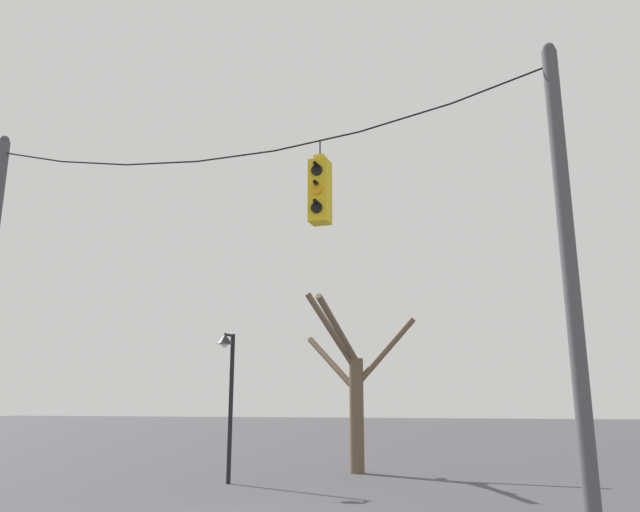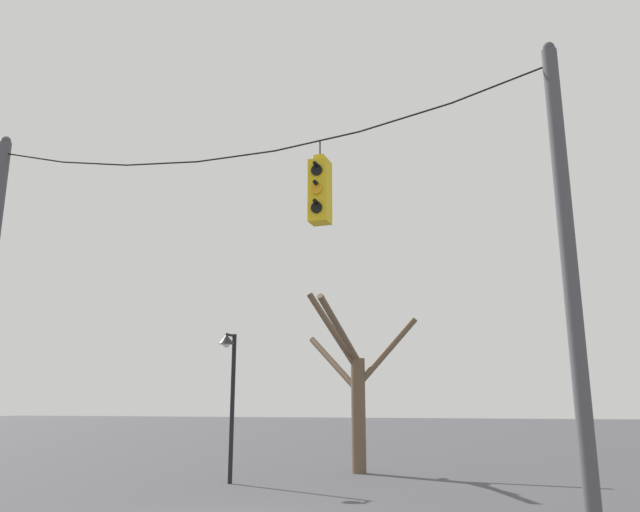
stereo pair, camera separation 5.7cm
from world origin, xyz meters
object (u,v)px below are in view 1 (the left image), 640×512
(street_lamp, at_px, (228,372))
(traffic_light_near_left_pole, at_px, (320,191))
(utility_pole_right, at_px, (571,278))
(bare_tree, at_px, (352,386))

(street_lamp, bearing_deg, traffic_light_near_left_pole, -51.69)
(utility_pole_right, distance_m, bare_tree, 11.60)
(utility_pole_right, height_order, street_lamp, utility_pole_right)
(traffic_light_near_left_pole, distance_m, street_lamp, 8.02)
(traffic_light_near_left_pole, height_order, bare_tree, traffic_light_near_left_pole)
(utility_pole_right, bearing_deg, traffic_light_near_left_pole, 180.00)
(traffic_light_near_left_pole, xyz_separation_m, street_lamp, (-4.67, 5.91, -2.75))
(traffic_light_near_left_pole, xyz_separation_m, bare_tree, (-2.20, 9.77, -3.04))
(utility_pole_right, distance_m, street_lamp, 10.48)
(street_lamp, distance_m, bare_tree, 4.59)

